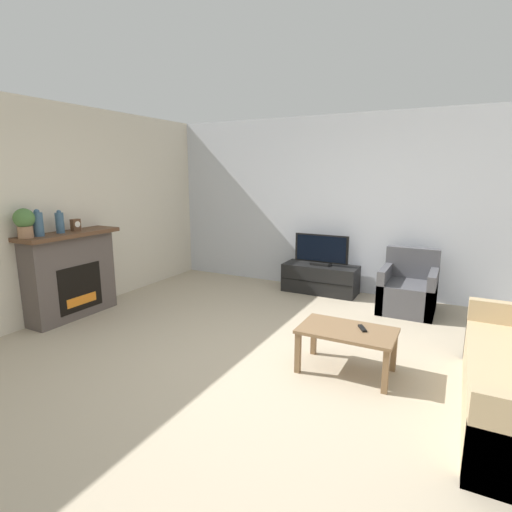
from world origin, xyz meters
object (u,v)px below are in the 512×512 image
at_px(mantel_vase_centre_left, 60,222).
at_px(remote, 362,328).
at_px(fireplace, 71,274).
at_px(mantel_vase_left, 38,224).
at_px(potted_plant, 24,222).
at_px(mantel_clock, 76,225).
at_px(armchair, 408,291).
at_px(tv, 321,251).
at_px(coffee_table, 347,336).
at_px(tv_stand, 320,279).

distance_m(mantel_vase_centre_left, remote, 3.75).
height_order(fireplace, remote, fireplace).
xyz_separation_m(mantel_vase_left, mantel_vase_centre_left, (0.00, 0.28, -0.01)).
distance_m(mantel_vase_centre_left, potted_plant, 0.45).
distance_m(mantel_clock, armchair, 4.46).
bearing_deg(potted_plant, fireplace, 91.79).
bearing_deg(mantel_vase_left, potted_plant, -90.00).
distance_m(tv, remote, 2.56).
bearing_deg(remote, armchair, 55.44).
distance_m(fireplace, coffee_table, 3.55).
distance_m(fireplace, mantel_vase_left, 0.79).
distance_m(fireplace, remote, 3.68).
relative_size(mantel_vase_centre_left, coffee_table, 0.33).
relative_size(mantel_vase_centre_left, mantel_clock, 1.90).
relative_size(potted_plant, remote, 2.25).
xyz_separation_m(mantel_vase_left, armchair, (3.82, 2.62, -0.98)).
xyz_separation_m(coffee_table, remote, (0.12, 0.06, 0.07)).
height_order(mantel_clock, potted_plant, potted_plant).
xyz_separation_m(mantel_vase_centre_left, potted_plant, (0.00, -0.44, 0.06)).
relative_size(mantel_vase_left, potted_plant, 0.94).
distance_m(potted_plant, armchair, 4.83).
relative_size(mantel_clock, potted_plant, 0.44).
bearing_deg(mantel_clock, mantel_vase_centre_left, -90.20).
relative_size(mantel_vase_centre_left, potted_plant, 0.84).
bearing_deg(remote, coffee_table, 176.83).
bearing_deg(remote, mantel_vase_left, 159.45).
relative_size(mantel_vase_left, tv, 0.38).
relative_size(mantel_vase_left, coffee_table, 0.37).
bearing_deg(potted_plant, remote, 11.73).
bearing_deg(potted_plant, coffee_table, 11.16).
bearing_deg(mantel_vase_left, tv, 49.08).
xyz_separation_m(potted_plant, armchair, (3.82, 2.78, -1.02)).
xyz_separation_m(potted_plant, coffee_table, (3.53, 0.70, -0.94)).
distance_m(mantel_vase_left, potted_plant, 0.16).
bearing_deg(armchair, mantel_clock, -151.01).
relative_size(tv_stand, armchair, 1.39).
relative_size(potted_plant, tv, 0.40).
distance_m(tv, armchair, 1.40).
xyz_separation_m(tv, armchair, (1.32, -0.26, -0.38)).
bearing_deg(potted_plant, mantel_clock, 89.93).
relative_size(fireplace, tv, 1.50).
distance_m(mantel_vase_left, remote, 3.79).
xyz_separation_m(mantel_vase_centre_left, coffee_table, (3.53, 0.25, -0.88)).
bearing_deg(tv, mantel_clock, -136.43).
distance_m(mantel_clock, remote, 3.73).
distance_m(tv, coffee_table, 2.57).
height_order(potted_plant, remote, potted_plant).
bearing_deg(mantel_vase_left, mantel_vase_centre_left, 90.00).
bearing_deg(mantel_vase_left, coffee_table, 8.67).
distance_m(mantel_vase_left, mantel_vase_centre_left, 0.28).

